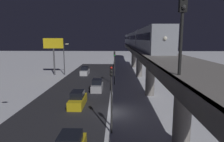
# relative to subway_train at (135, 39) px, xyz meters

# --- Properties ---
(ground_plane) EXTENTS (240.00, 240.00, 0.00)m
(ground_plane) POSITION_rel_subway_train_xyz_m (6.02, 35.96, -8.73)
(ground_plane) COLOR white
(avenue_asphalt) EXTENTS (11.00, 92.53, 0.01)m
(avenue_asphalt) POSITION_rel_subway_train_xyz_m (11.75, 35.96, -8.73)
(avenue_asphalt) COLOR #28282D
(avenue_asphalt) RESTS_ON ground_plane
(elevated_railway) EXTENTS (5.00, 92.53, 6.95)m
(elevated_railway) POSITION_rel_subway_train_xyz_m (0.09, 35.96, -2.73)
(elevated_railway) COLOR gray
(elevated_railway) RESTS_ON ground_plane
(subway_train) EXTENTS (2.94, 74.07, 3.40)m
(subway_train) POSITION_rel_subway_train_xyz_m (0.00, 0.00, 0.00)
(subway_train) COLOR #999EA8
(subway_train) RESTS_ON elevated_railway
(rail_signal) EXTENTS (0.36, 0.41, 4.00)m
(rail_signal) POSITION_rel_subway_train_xyz_m (1.97, 48.60, 0.95)
(rail_signal) COLOR black
(rail_signal) RESTS_ON elevated_railway
(sedan_white) EXTENTS (1.80, 4.60, 1.97)m
(sedan_white) POSITION_rel_subway_train_xyz_m (13.15, 10.30, -7.93)
(sedan_white) COLOR silver
(sedan_white) RESTS_ON ground_plane
(sedan_silver) EXTENTS (1.80, 4.02, 1.97)m
(sedan_silver) POSITION_rel_subway_train_xyz_m (8.55, 25.70, -7.93)
(sedan_silver) COLOR #B2B2B7
(sedan_silver) RESTS_ON ground_plane
(sedan_yellow_2) EXTENTS (1.80, 4.74, 1.97)m
(sedan_yellow_2) POSITION_rel_subway_train_xyz_m (10.35, 33.50, -7.93)
(sedan_yellow_2) COLOR gold
(sedan_yellow_2) RESTS_ON ground_plane
(traffic_light_near) EXTENTS (0.32, 0.44, 6.40)m
(traffic_light_near) POSITION_rel_subway_train_xyz_m (5.65, 41.18, -4.54)
(traffic_light_near) COLOR #2D2D2D
(traffic_light_near) RESTS_ON ground_plane
(traffic_light_mid) EXTENTS (0.32, 0.44, 6.40)m
(traffic_light_mid) POSITION_rel_subway_train_xyz_m (5.65, 21.11, -4.54)
(traffic_light_mid) COLOR #2D2D2D
(traffic_light_mid) RESTS_ON ground_plane
(commercial_billboard) EXTENTS (4.80, 0.36, 8.90)m
(commercial_billboard) POSITION_rel_subway_train_xyz_m (20.43, 11.21, -1.90)
(commercial_billboard) COLOR #4C4C51
(commercial_billboard) RESTS_ON ground_plane
(street_lamp_far) EXTENTS (1.35, 0.44, 7.65)m
(street_lamp_far) POSITION_rel_subway_train_xyz_m (17.82, 10.96, -3.92)
(street_lamp_far) COLOR #38383D
(street_lamp_far) RESTS_ON ground_plane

